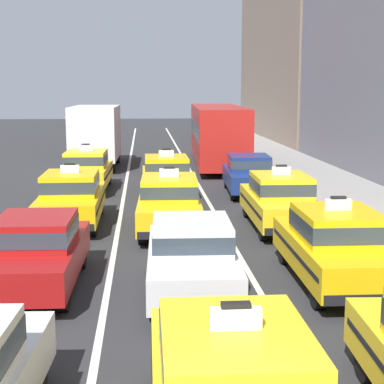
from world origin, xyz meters
TOP-DOWN VIEW (x-y plane):
  - lane_stripe_left_center at (-1.60, 20.00)m, footprint 0.14×80.00m
  - lane_stripe_center_right at (1.60, 20.00)m, footprint 0.14×80.00m
  - sedan_left_second at (-3.08, 8.59)m, footprint 1.85×4.33m
  - taxi_left_third at (-3.04, 14.62)m, footprint 1.83×4.56m
  - taxi_left_fourth at (-3.16, 21.12)m, footprint 1.93×4.61m
  - box_truck_left_fifth at (-3.26, 28.76)m, footprint 2.41×7.01m
  - sedan_center_second at (0.16, 7.97)m, footprint 1.90×4.35m
  - taxi_center_third at (-0.06, 13.56)m, footprint 1.98×4.62m
  - taxi_center_fourth at (0.06, 18.83)m, footprint 1.83×4.56m
  - taxi_right_second at (3.32, 8.40)m, footprint 1.89×4.59m
  - taxi_right_third at (3.30, 13.73)m, footprint 1.91×4.59m
  - sedan_right_fourth at (3.39, 19.73)m, footprint 1.98×4.39m
  - bus_right_fifth at (3.26, 29.01)m, footprint 2.99×11.30m

SIDE VIEW (x-z plane):
  - lane_stripe_left_center at x=-1.60m, z-range 0.00..0.01m
  - lane_stripe_center_right at x=1.60m, z-range 0.00..0.01m
  - sedan_left_second at x=-3.08m, z-range 0.06..1.64m
  - sedan_center_second at x=0.16m, z-range 0.06..1.64m
  - sedan_right_fourth at x=3.39m, z-range 0.06..1.64m
  - taxi_left_third at x=-3.04m, z-range -0.10..1.86m
  - taxi_left_fourth at x=-3.16m, z-range -0.10..1.86m
  - taxi_center_third at x=-0.06m, z-range -0.10..1.86m
  - taxi_center_fourth at x=0.06m, z-range -0.10..1.86m
  - taxi_right_second at x=3.32m, z-range -0.10..1.86m
  - taxi_right_third at x=3.30m, z-range -0.10..1.86m
  - box_truck_left_fifth at x=-3.26m, z-range 0.14..3.41m
  - bus_right_fifth at x=3.26m, z-range 0.21..3.43m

